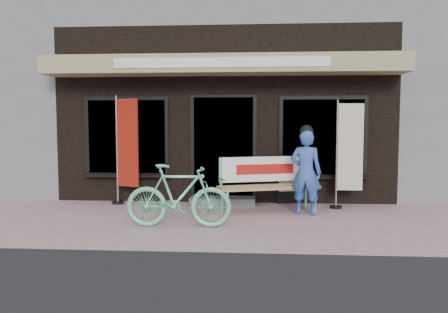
# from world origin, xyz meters

# --- Properties ---
(ground) EXTENTS (70.00, 70.00, 0.00)m
(ground) POSITION_xyz_m (0.00, 0.00, 0.00)
(ground) COLOR #C999A3
(ground) RESTS_ON ground
(storefront) EXTENTS (7.00, 6.77, 6.00)m
(storefront) POSITION_xyz_m (0.00, 4.96, 2.99)
(storefront) COLOR black
(storefront) RESTS_ON ground
(bench) EXTENTS (1.91, 1.00, 1.01)m
(bench) POSITION_xyz_m (0.87, 1.16, 0.59)
(bench) COLOR #68CC9B
(bench) RESTS_ON ground
(person) EXTENTS (0.63, 0.49, 1.60)m
(person) POSITION_xyz_m (1.55, 0.91, 0.79)
(person) COLOR #3154A9
(person) RESTS_ON ground
(bicycle) EXTENTS (1.66, 0.50, 1.00)m
(bicycle) POSITION_xyz_m (-0.55, -0.19, 0.50)
(bicycle) COLOR #68CC9B
(bicycle) RESTS_ON ground
(nobori_red) EXTENTS (0.64, 0.35, 2.18)m
(nobori_red) POSITION_xyz_m (-1.92, 1.61, 1.12)
(nobori_red) COLOR gray
(nobori_red) RESTS_ON ground
(nobori_cream) EXTENTS (0.60, 0.23, 2.07)m
(nobori_cream) POSITION_xyz_m (2.41, 1.52, 1.07)
(nobori_cream) COLOR gray
(nobori_cream) RESTS_ON ground
(menu_stand) EXTENTS (0.42, 0.19, 0.83)m
(menu_stand) POSITION_xyz_m (1.29, 1.99, 0.42)
(menu_stand) COLOR black
(menu_stand) RESTS_ON ground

